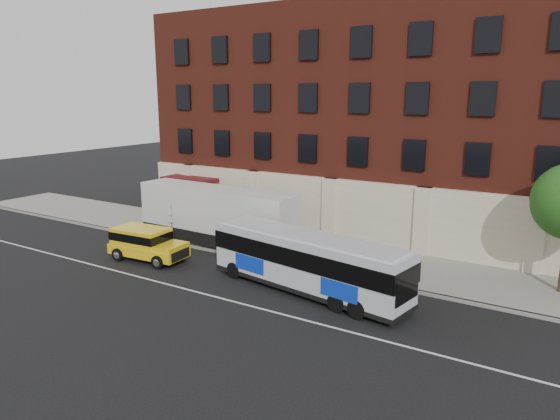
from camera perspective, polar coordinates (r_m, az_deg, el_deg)
The scene contains 9 objects.
ground at distance 24.23m, azimuth -7.24°, elevation -10.14°, with size 120.00×120.00×0.00m, color black.
sidewalk at distance 31.25m, azimuth 3.21°, elevation -4.57°, with size 60.00×6.00×0.15m, color gray.
kerb at distance 28.78m, azimuth 0.32°, elevation -6.10°, with size 60.00×0.25×0.15m, color gray.
lane_line at distance 24.59m, azimuth -6.50°, elevation -9.75°, with size 60.00×0.12×0.01m, color silver.
building at distance 37.02m, azimuth 9.33°, elevation 9.84°, with size 30.00×12.10×15.00m.
sign_pole at distance 33.54m, azimuth -12.02°, elevation -1.18°, with size 0.30×0.20×2.50m.
city_bus at distance 24.68m, azimuth 3.06°, elevation -5.65°, with size 10.79×3.94×2.90m.
yellow_suv at distance 30.56m, azimuth -14.77°, elevation -3.46°, with size 4.93×2.38×1.85m.
shipping_container at distance 32.42m, azimuth -7.09°, elevation -0.80°, with size 11.12×2.65×3.69m.
Camera 1 is at (14.22, -17.21, 9.42)m, focal length 32.86 mm.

